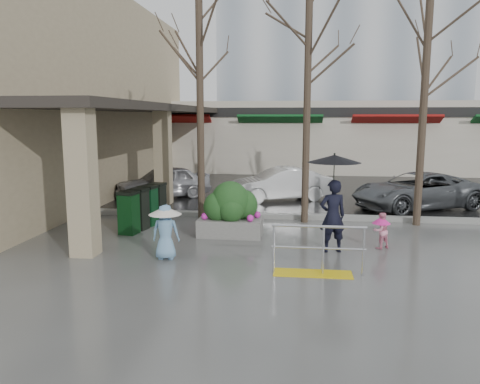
% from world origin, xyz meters
% --- Properties ---
extents(ground, '(120.00, 120.00, 0.00)m').
position_xyz_m(ground, '(0.00, 0.00, 0.00)').
color(ground, '#51514F').
rests_on(ground, ground).
extents(street_asphalt, '(120.00, 36.00, 0.01)m').
position_xyz_m(street_asphalt, '(0.00, 22.00, 0.01)').
color(street_asphalt, black).
rests_on(street_asphalt, ground).
extents(curb, '(120.00, 0.30, 0.15)m').
position_xyz_m(curb, '(0.00, 4.00, 0.07)').
color(curb, gray).
rests_on(curb, ground).
extents(near_building, '(6.00, 18.00, 8.00)m').
position_xyz_m(near_building, '(-9.00, 8.00, 4.00)').
color(near_building, tan).
rests_on(near_building, ground).
extents(canopy_slab, '(2.80, 18.00, 0.25)m').
position_xyz_m(canopy_slab, '(-4.80, 8.00, 3.62)').
color(canopy_slab, '#2D2823').
rests_on(canopy_slab, pillar_front).
extents(pillar_front, '(0.55, 0.55, 3.50)m').
position_xyz_m(pillar_front, '(-3.90, -0.50, 1.75)').
color(pillar_front, tan).
rests_on(pillar_front, ground).
extents(pillar_back, '(0.55, 0.55, 3.50)m').
position_xyz_m(pillar_back, '(-3.90, 6.00, 1.75)').
color(pillar_back, tan).
rests_on(pillar_back, ground).
extents(storefront_row, '(34.00, 6.74, 4.00)m').
position_xyz_m(storefront_row, '(2.00, 17.97, 2.01)').
color(storefront_row, beige).
rests_on(storefront_row, ground).
extents(office_tower, '(18.00, 12.00, 25.00)m').
position_xyz_m(office_tower, '(4.00, 30.00, 12.50)').
color(office_tower, '#8C99A8').
rests_on(office_tower, ground).
extents(handrail, '(1.90, 0.50, 1.03)m').
position_xyz_m(handrail, '(1.36, -1.20, 0.38)').
color(handrail, yellow).
rests_on(handrail, ground).
extents(tree_west, '(3.20, 3.20, 6.80)m').
position_xyz_m(tree_west, '(-2.00, 3.60, 5.08)').
color(tree_west, '#382B21').
rests_on(tree_west, ground).
extents(tree_midwest, '(3.20, 3.20, 7.00)m').
position_xyz_m(tree_midwest, '(1.20, 3.60, 5.23)').
color(tree_midwest, '#382B21').
rests_on(tree_midwest, ground).
extents(tree_mideast, '(3.20, 3.20, 6.50)m').
position_xyz_m(tree_mideast, '(4.50, 3.60, 4.86)').
color(tree_mideast, '#382B21').
rests_on(tree_mideast, ground).
extents(woman, '(1.24, 1.24, 2.36)m').
position_xyz_m(woman, '(1.80, 0.48, 1.38)').
color(woman, black).
rests_on(woman, ground).
extents(child_pink, '(0.54, 0.50, 0.89)m').
position_xyz_m(child_pink, '(3.00, 0.90, 0.50)').
color(child_pink, '#FF9BBA').
rests_on(child_pink, ground).
extents(child_blue, '(0.74, 0.74, 1.25)m').
position_xyz_m(child_blue, '(-1.97, -0.56, 0.75)').
color(child_blue, '#73A3CC').
rests_on(child_blue, ground).
extents(planter, '(1.72, 1.01, 1.49)m').
position_xyz_m(planter, '(-0.80, 1.66, 0.71)').
color(planter, slate).
rests_on(planter, ground).
extents(news_boxes, '(0.86, 2.17, 1.18)m').
position_xyz_m(news_boxes, '(-3.45, 2.34, 0.59)').
color(news_boxes, '#0C3614').
rests_on(news_boxes, ground).
extents(car_a, '(3.90, 3.31, 1.26)m').
position_xyz_m(car_a, '(-4.28, 7.20, 0.63)').
color(car_a, '#ACACB1').
rests_on(car_a, ground).
extents(car_b, '(4.05, 2.66, 1.26)m').
position_xyz_m(car_b, '(0.32, 7.22, 0.63)').
color(car_b, silver).
rests_on(car_b, ground).
extents(car_c, '(4.99, 3.78, 1.26)m').
position_xyz_m(car_c, '(5.09, 6.19, 0.63)').
color(car_c, slate).
rests_on(car_c, ground).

